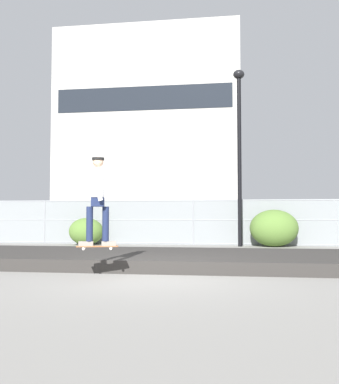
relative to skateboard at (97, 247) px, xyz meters
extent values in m
plane|color=gray|center=(0.95, 0.29, -0.62)|extent=(120.00, 120.00, 0.00)
cube|color=#33302D|center=(0.95, 2.70, -0.48)|extent=(16.00, 3.93, 0.28)
cube|color=#9E5B33|center=(0.00, 0.00, 0.00)|extent=(0.82, 0.38, 0.02)
cylinder|color=silver|center=(0.23, 0.15, -0.03)|extent=(0.06, 0.04, 0.05)
cylinder|color=silver|center=(0.27, -0.03, -0.03)|extent=(0.06, 0.04, 0.05)
cylinder|color=silver|center=(-0.27, 0.03, -0.03)|extent=(0.06, 0.04, 0.05)
cylinder|color=silver|center=(-0.23, -0.15, -0.03)|extent=(0.06, 0.04, 0.05)
cube|color=#99999E|center=(0.25, 0.06, -0.01)|extent=(0.08, 0.15, 0.01)
cube|color=#99999E|center=(-0.25, -0.06, -0.01)|extent=(0.08, 0.15, 0.01)
cube|color=gray|center=(0.21, 0.05, 0.06)|extent=(0.30, 0.16, 0.09)
cube|color=gray|center=(-0.21, -0.05, 0.06)|extent=(0.30, 0.16, 0.09)
cylinder|color=#1E284C|center=(0.15, 0.04, 0.44)|extent=(0.13, 0.13, 0.67)
cylinder|color=#1E284C|center=(-0.15, -0.04, 0.44)|extent=(0.13, 0.13, 0.67)
cube|color=#1E284C|center=(0.00, 0.00, 0.87)|extent=(0.31, 0.39, 0.18)
cube|color=white|center=(0.00, 0.00, 1.23)|extent=(0.30, 0.42, 0.54)
cylinder|color=white|center=(-0.06, 0.24, 1.17)|extent=(0.25, 0.14, 0.58)
cylinder|color=white|center=(0.06, -0.24, 1.17)|extent=(0.25, 0.14, 0.58)
sphere|color=tan|center=(0.00, 0.00, 1.65)|extent=(0.21, 0.21, 0.21)
cylinder|color=black|center=(0.00, 0.00, 1.71)|extent=(0.24, 0.24, 0.05)
cylinder|color=gray|center=(-5.49, 9.86, 0.31)|extent=(0.06, 0.06, 1.85)
cylinder|color=gray|center=(0.95, 9.86, 0.31)|extent=(0.06, 0.06, 1.85)
cylinder|color=gray|center=(0.95, 9.86, 1.19)|extent=(25.78, 0.04, 0.04)
cylinder|color=gray|center=(0.95, 9.86, 0.40)|extent=(25.78, 0.04, 0.04)
cylinder|color=gray|center=(0.95, 9.86, -0.56)|extent=(25.78, 0.04, 0.04)
cube|color=gray|center=(0.95, 9.86, 0.31)|extent=(25.78, 0.01, 1.85)
cylinder|color=black|center=(2.83, 9.21, 2.69)|extent=(0.16, 0.16, 6.61)
ellipsoid|color=black|center=(2.83, 9.21, 6.17)|extent=(0.44, 0.44, 0.36)
cube|color=maroon|center=(-1.55, 13.62, 0.05)|extent=(4.45, 1.91, 0.70)
cube|color=#23282D|center=(-1.75, 13.62, 0.72)|extent=(2.24, 1.66, 0.64)
cylinder|color=black|center=(-0.16, 14.43, -0.30)|extent=(0.65, 0.26, 0.64)
cylinder|color=black|center=(-0.21, 12.73, -0.30)|extent=(0.65, 0.26, 0.64)
cylinder|color=black|center=(-2.89, 14.51, -0.30)|extent=(0.65, 0.26, 0.64)
cylinder|color=black|center=(-2.93, 12.80, -0.30)|extent=(0.65, 0.26, 0.64)
cube|color=#B2AFA8|center=(-6.67, 43.51, 10.05)|extent=(19.92, 14.93, 21.34)
cube|color=#1E232B|center=(-6.67, 36.03, 12.61)|extent=(18.33, 0.04, 2.50)
ellipsoid|color=#567A33|center=(-3.38, 9.16, -0.07)|extent=(1.42, 1.16, 1.10)
ellipsoid|color=#567A33|center=(4.13, 9.22, 0.10)|extent=(1.85, 1.51, 1.43)
camera|label=1|loc=(2.64, -8.36, 0.62)|focal=41.62mm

